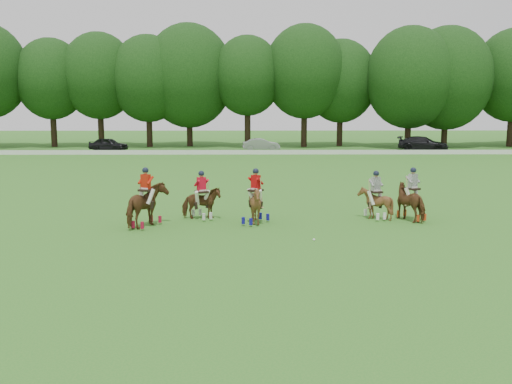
{
  "coord_description": "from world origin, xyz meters",
  "views": [
    {
      "loc": [
        0.19,
        -19.2,
        5.02
      ],
      "look_at": [
        0.45,
        4.2,
        1.4
      ],
      "focal_mm": 40.0,
      "sensor_mm": 36.0,
      "label": 1
    }
  ],
  "objects_px": {
    "polo_red_b": "(202,202)",
    "polo_ball": "(314,240)",
    "car_right": "(423,144)",
    "polo_red_a": "(146,205)",
    "car_left": "(108,144)",
    "polo_stripe_a": "(412,201)",
    "polo_stripe_b": "(375,202)",
    "car_mid": "(261,145)",
    "polo_red_c": "(256,204)"
  },
  "relations": [
    {
      "from": "car_left",
      "to": "polo_red_a",
      "type": "height_order",
      "value": "polo_red_a"
    },
    {
      "from": "polo_red_a",
      "to": "polo_stripe_b",
      "type": "xyz_separation_m",
      "value": [
        9.76,
        1.53,
        -0.16
      ]
    },
    {
      "from": "polo_stripe_a",
      "to": "polo_red_b",
      "type": "bearing_deg",
      "value": 177.84
    },
    {
      "from": "car_right",
      "to": "polo_red_a",
      "type": "bearing_deg",
      "value": 171.77
    },
    {
      "from": "polo_red_a",
      "to": "polo_stripe_a",
      "type": "distance_m",
      "value": 11.37
    },
    {
      "from": "polo_red_a",
      "to": "polo_red_c",
      "type": "distance_m",
      "value": 4.53
    },
    {
      "from": "polo_ball",
      "to": "car_mid",
      "type": "bearing_deg",
      "value": 91.56
    },
    {
      "from": "car_mid",
      "to": "polo_red_b",
      "type": "bearing_deg",
      "value": 172.0
    },
    {
      "from": "polo_red_a",
      "to": "polo_ball",
      "type": "xyz_separation_m",
      "value": [
        6.62,
        -2.49,
        -0.87
      ]
    },
    {
      "from": "polo_red_a",
      "to": "polo_red_b",
      "type": "bearing_deg",
      "value": 36.66
    },
    {
      "from": "car_right",
      "to": "polo_red_a",
      "type": "height_order",
      "value": "polo_red_a"
    },
    {
      "from": "polo_red_b",
      "to": "polo_red_a",
      "type": "bearing_deg",
      "value": -143.34
    },
    {
      "from": "car_right",
      "to": "car_left",
      "type": "bearing_deg",
      "value": 112.64
    },
    {
      "from": "polo_red_a",
      "to": "polo_red_c",
      "type": "height_order",
      "value": "polo_red_a"
    },
    {
      "from": "polo_stripe_a",
      "to": "polo_ball",
      "type": "xyz_separation_m",
      "value": [
        -4.67,
        -3.73,
        -0.79
      ]
    },
    {
      "from": "polo_stripe_a",
      "to": "polo_ball",
      "type": "relative_size",
      "value": 25.74
    },
    {
      "from": "polo_stripe_a",
      "to": "polo_ball",
      "type": "bearing_deg",
      "value": -141.4
    },
    {
      "from": "car_mid",
      "to": "polo_red_b",
      "type": "xyz_separation_m",
      "value": [
        -3.37,
        -37.06,
        0.09
      ]
    },
    {
      "from": "car_left",
      "to": "polo_stripe_b",
      "type": "height_order",
      "value": "polo_stripe_b"
    },
    {
      "from": "polo_red_a",
      "to": "polo_red_b",
      "type": "distance_m",
      "value": 2.67
    },
    {
      "from": "polo_stripe_b",
      "to": "car_mid",
      "type": "bearing_deg",
      "value": 96.54
    },
    {
      "from": "car_mid",
      "to": "car_right",
      "type": "bearing_deg",
      "value": -92.8
    },
    {
      "from": "polo_red_b",
      "to": "polo_red_c",
      "type": "height_order",
      "value": "polo_red_c"
    },
    {
      "from": "polo_stripe_b",
      "to": "polo_red_c",
      "type": "bearing_deg",
      "value": -169.57
    },
    {
      "from": "polo_red_a",
      "to": "polo_red_c",
      "type": "bearing_deg",
      "value": 7.06
    },
    {
      "from": "polo_stripe_a",
      "to": "polo_stripe_b",
      "type": "distance_m",
      "value": 1.57
    },
    {
      "from": "polo_stripe_a",
      "to": "polo_stripe_b",
      "type": "xyz_separation_m",
      "value": [
        -1.54,
        0.28,
        -0.08
      ]
    },
    {
      "from": "car_left",
      "to": "car_right",
      "type": "xyz_separation_m",
      "value": [
        34.09,
        0.0,
        0.06
      ]
    },
    {
      "from": "polo_stripe_a",
      "to": "car_left",
      "type": "bearing_deg",
      "value": 120.8
    },
    {
      "from": "polo_red_b",
      "to": "polo_stripe_a",
      "type": "xyz_separation_m",
      "value": [
        9.16,
        -0.34,
        0.09
      ]
    },
    {
      "from": "polo_stripe_a",
      "to": "polo_ball",
      "type": "height_order",
      "value": "polo_stripe_a"
    },
    {
      "from": "polo_red_c",
      "to": "car_mid",
      "type": "bearing_deg",
      "value": 88.48
    },
    {
      "from": "car_left",
      "to": "car_right",
      "type": "bearing_deg",
      "value": -76.51
    },
    {
      "from": "car_mid",
      "to": "car_right",
      "type": "relative_size",
      "value": 0.76
    },
    {
      "from": "polo_stripe_a",
      "to": "polo_stripe_b",
      "type": "height_order",
      "value": "polo_stripe_a"
    },
    {
      "from": "polo_red_a",
      "to": "polo_red_c",
      "type": "xyz_separation_m",
      "value": [
        4.5,
        0.56,
        -0.06
      ]
    },
    {
      "from": "polo_red_c",
      "to": "polo_stripe_b",
      "type": "distance_m",
      "value": 5.35
    },
    {
      "from": "car_right",
      "to": "polo_red_b",
      "type": "xyz_separation_m",
      "value": [
        -20.96,
        -37.06,
        -0.02
      ]
    },
    {
      "from": "car_right",
      "to": "polo_stripe_b",
      "type": "height_order",
      "value": "polo_stripe_b"
    },
    {
      "from": "car_left",
      "to": "car_right",
      "type": "height_order",
      "value": "car_right"
    },
    {
      "from": "polo_stripe_b",
      "to": "polo_ball",
      "type": "distance_m",
      "value": 5.14
    },
    {
      "from": "polo_red_b",
      "to": "polo_stripe_a",
      "type": "distance_m",
      "value": 9.17
    },
    {
      "from": "polo_red_b",
      "to": "polo_ball",
      "type": "bearing_deg",
      "value": -42.24
    },
    {
      "from": "polo_red_a",
      "to": "polo_red_c",
      "type": "relative_size",
      "value": 1.05
    },
    {
      "from": "car_right",
      "to": "polo_ball",
      "type": "relative_size",
      "value": 59.05
    },
    {
      "from": "car_left",
      "to": "car_mid",
      "type": "bearing_deg",
      "value": -76.51
    },
    {
      "from": "polo_red_c",
      "to": "polo_red_a",
      "type": "bearing_deg",
      "value": -172.94
    },
    {
      "from": "car_right",
      "to": "polo_red_b",
      "type": "distance_m",
      "value": 42.57
    },
    {
      "from": "polo_stripe_a",
      "to": "polo_red_a",
      "type": "bearing_deg",
      "value": -173.72
    },
    {
      "from": "car_left",
      "to": "polo_stripe_a",
      "type": "xyz_separation_m",
      "value": [
        22.29,
        -37.4,
        0.13
      ]
    }
  ]
}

